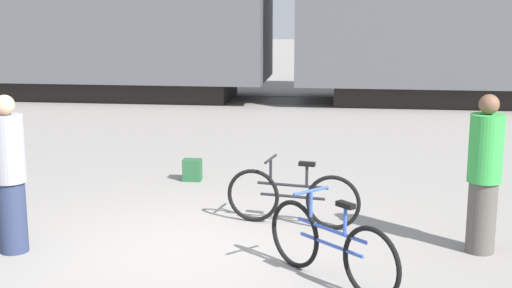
{
  "coord_description": "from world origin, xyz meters",
  "views": [
    {
      "loc": [
        1.66,
        -7.48,
        2.81
      ],
      "look_at": [
        0.65,
        0.67,
        1.1
      ],
      "focal_mm": 50.0,
      "sensor_mm": 36.0,
      "label": 1
    }
  ],
  "objects_px": {
    "bicycle_blue": "(331,246)",
    "bicycle_black": "(292,197)",
    "person_in_green": "(484,175)",
    "person_in_grey": "(9,175)",
    "backpack": "(192,170)"
  },
  "relations": [
    {
      "from": "person_in_green",
      "to": "backpack",
      "type": "height_order",
      "value": "person_in_green"
    },
    {
      "from": "bicycle_blue",
      "to": "person_in_green",
      "type": "height_order",
      "value": "person_in_green"
    },
    {
      "from": "bicycle_black",
      "to": "bicycle_blue",
      "type": "distance_m",
      "value": 1.84
    },
    {
      "from": "bicycle_black",
      "to": "person_in_green",
      "type": "bearing_deg",
      "value": -17.51
    },
    {
      "from": "person_in_green",
      "to": "bicycle_black",
      "type": "bearing_deg",
      "value": 6.87
    },
    {
      "from": "backpack",
      "to": "bicycle_black",
      "type": "bearing_deg",
      "value": -49.8
    },
    {
      "from": "bicycle_black",
      "to": "person_in_green",
      "type": "relative_size",
      "value": 0.95
    },
    {
      "from": "person_in_green",
      "to": "bicycle_blue",
      "type": "bearing_deg",
      "value": 57.78
    },
    {
      "from": "bicycle_black",
      "to": "bicycle_blue",
      "type": "height_order",
      "value": "bicycle_blue"
    },
    {
      "from": "person_in_green",
      "to": "backpack",
      "type": "bearing_deg",
      "value": -10.53
    },
    {
      "from": "person_in_grey",
      "to": "bicycle_black",
      "type": "bearing_deg",
      "value": -38.47
    },
    {
      "from": "bicycle_black",
      "to": "person_in_grey",
      "type": "bearing_deg",
      "value": -156.67
    },
    {
      "from": "person_in_grey",
      "to": "person_in_green",
      "type": "relative_size",
      "value": 1.0
    },
    {
      "from": "bicycle_blue",
      "to": "bicycle_black",
      "type": "bearing_deg",
      "value": 106.07
    },
    {
      "from": "bicycle_blue",
      "to": "person_in_green",
      "type": "xyz_separation_m",
      "value": [
        1.65,
        1.09,
        0.5
      ]
    }
  ]
}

